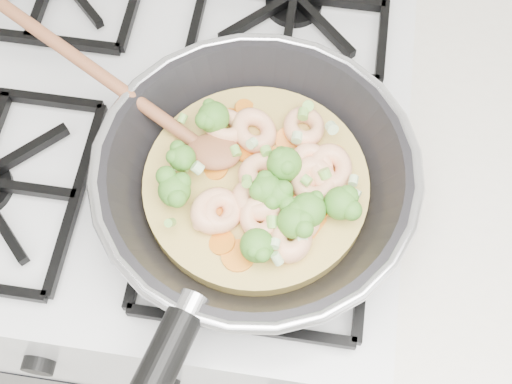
# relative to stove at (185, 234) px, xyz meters

# --- Properties ---
(stove) EXTENTS (0.60, 0.60, 0.92)m
(stove) POSITION_rel_stove_xyz_m (0.00, 0.00, 0.00)
(stove) COLOR white
(stove) RESTS_ON ground
(skillet) EXTENTS (0.46, 0.47, 0.10)m
(skillet) POSITION_rel_stove_xyz_m (0.14, -0.13, 0.50)
(skillet) COLOR black
(skillet) RESTS_ON stove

